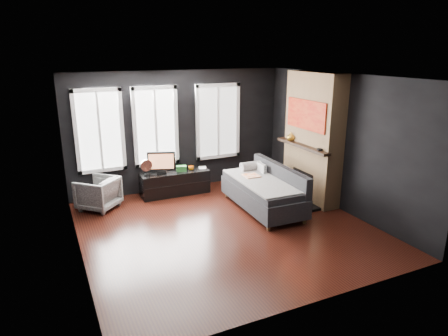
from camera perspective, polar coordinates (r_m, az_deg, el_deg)
name	(u,v)px	position (r m, az deg, el deg)	size (l,w,h in m)	color
floor	(226,228)	(7.36, 0.29, -8.56)	(5.00, 5.00, 0.00)	black
ceiling	(226,77)	(6.68, 0.32, 12.90)	(5.00, 5.00, 0.00)	white
wall_back	(179,131)	(9.16, -6.43, 5.29)	(5.00, 0.02, 2.70)	black
wall_left	(73,175)	(6.29, -20.75, -0.96)	(0.02, 5.00, 2.70)	black
wall_right	(340,143)	(8.25, 16.22, 3.48)	(0.02, 5.00, 2.70)	black
windows	(158,86)	(8.85, -9.38, 11.52)	(4.00, 0.16, 1.76)	white
fireplace	(313,138)	(8.58, 12.60, 4.22)	(0.70, 1.62, 2.70)	#93724C
sofa	(263,188)	(8.08, 5.57, -2.88)	(1.04, 2.08, 0.89)	#232326
stripe_pillow	(261,171)	(8.53, 5.38, -0.42)	(0.08, 0.32, 0.32)	gray
armchair	(98,192)	(8.49, -17.55, -3.26)	(0.70, 0.65, 0.72)	silver
media_console	(175,183)	(8.99, -7.02, -2.13)	(1.52, 0.48, 0.52)	black
monitor	(161,161)	(8.77, -8.94, 0.98)	(0.62, 0.13, 0.55)	black
desk_fan	(146,167)	(8.70, -11.03, 0.10)	(0.26, 0.26, 0.36)	#A0A0A0
mug	(191,167)	(8.98, -4.71, 0.08)	(0.12, 0.10, 0.12)	orange
book	(199,164)	(9.09, -3.62, 0.64)	(0.16, 0.02, 0.22)	#BDB398
storage_box	(181,168)	(8.93, -6.11, -0.06)	(0.22, 0.14, 0.12)	#2A6E2B
mantel_vase	(291,136)	(8.80, 9.51, 4.48)	(0.17, 0.18, 0.17)	gold
mantel_clock	(320,150)	(8.03, 13.50, 2.58)	(0.11, 0.11, 0.04)	black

